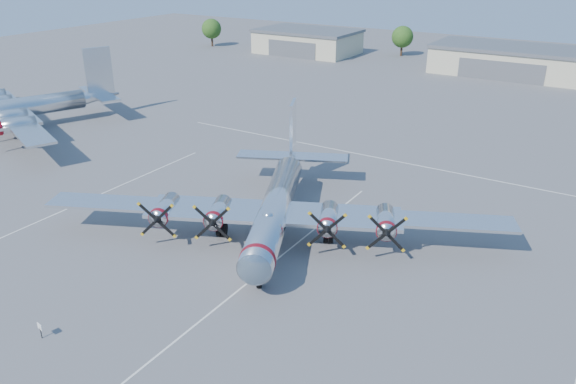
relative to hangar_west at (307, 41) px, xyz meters
The scene contains 9 objects.
ground 93.54m from the hangar_west, 61.23° to the right, with size 260.00×260.00×0.00m, color #555558.
parking_lines 95.08m from the hangar_west, 61.74° to the right, with size 60.00×50.08×0.01m.
hangar_west is the anchor object (origin of this frame).
hangar_center 45.00m from the hangar_west, ahead, with size 28.60×14.60×5.40m.
tree_far_west 25.36m from the hangar_west, behind, with size 4.80×4.80×6.64m.
tree_west 21.61m from the hangar_west, 21.89° to the left, with size 4.80×4.80×6.64m.
main_bomber_b29 89.36m from the hangar_west, 61.73° to the right, with size 38.82×26.56×8.59m, color white, non-canonical shape.
bomber_west 71.63m from the hangar_west, 92.65° to the right, with size 37.26×26.39×9.84m, color silver, non-canonical shape.
info_placard 105.94m from the hangar_west, 69.22° to the right, with size 0.57×0.14×1.09m.
Camera 1 is at (21.10, -33.42, 22.83)m, focal length 35.00 mm.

